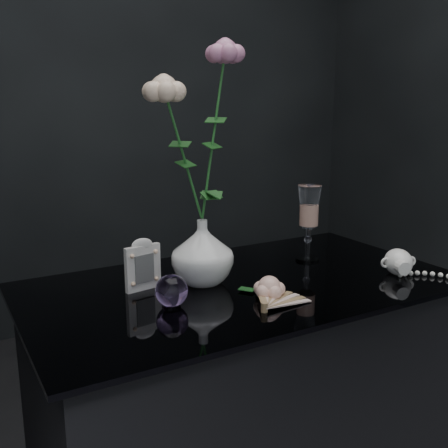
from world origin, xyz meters
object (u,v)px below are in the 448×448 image
paperweight (172,291)px  wine_glass (309,223)px  vase (202,252)px  picture_frame (143,264)px  loose_rose (269,288)px  pearl_jar (398,261)px

paperweight → wine_glass: bearing=15.1°
vase → wine_glass: bearing=4.4°
picture_frame → loose_rose: bearing=-50.9°
wine_glass → paperweight: wine_glass is taller
loose_rose → pearl_jar: 0.39m
wine_glass → pearl_jar: 0.26m
picture_frame → paperweight: (0.02, -0.13, -0.03)m
wine_glass → vase: bearing=-175.6°
wine_glass → pearl_jar: size_ratio=0.86×
vase → paperweight: size_ratio=2.21×
vase → picture_frame: 0.15m
paperweight → vase: bearing=38.4°
pearl_jar → wine_glass: bearing=140.7°
paperweight → pearl_jar: same height
wine_glass → pearl_jar: bearing=-59.6°
wine_glass → paperweight: bearing=-164.9°
vase → loose_rose: vase is taller
vase → loose_rose: (0.08, -0.17, -0.05)m
vase → wine_glass: (0.34, 0.03, 0.03)m
wine_glass → loose_rose: wine_glass is taller
picture_frame → pearl_jar: picture_frame is taller
vase → loose_rose: size_ratio=1.00×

